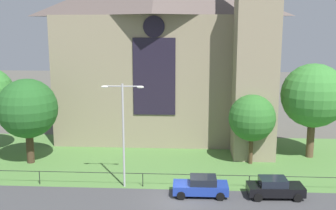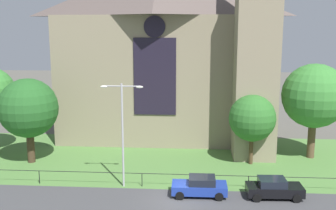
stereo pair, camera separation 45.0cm
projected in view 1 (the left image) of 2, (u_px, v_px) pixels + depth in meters
The scene contains 10 objects.
ground at pixel (181, 158), 40.07m from camera, with size 160.00×160.00×0.00m, color #56544C.
grass_verge at pixel (180, 165), 38.11m from camera, with size 120.00×20.00×0.01m, color #517F3D.
church_building at pixel (165, 49), 46.59m from camera, with size 23.20×16.20×26.00m.
iron_railing at pixel (143, 175), 32.70m from camera, with size 34.30×0.07×1.13m.
tree_right_far at pixel (313, 96), 39.26m from camera, with size 6.24×6.24×9.34m.
tree_right_near at pixel (252, 118), 37.62m from camera, with size 4.37×4.37×6.63m.
tree_left_near at pixel (28, 109), 37.73m from camera, with size 5.58×5.58×8.09m.
streetlamp_near at pixel (123, 122), 31.86m from camera, with size 3.37×0.26×8.44m.
parked_car_blue at pixel (201, 186), 31.00m from camera, with size 4.22×2.06×1.51m.
parked_car_black at pixel (275, 188), 30.72m from camera, with size 4.27×2.16×1.51m.
Camera 1 is at (0.99, -28.37, 12.72)m, focal length 43.23 mm.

